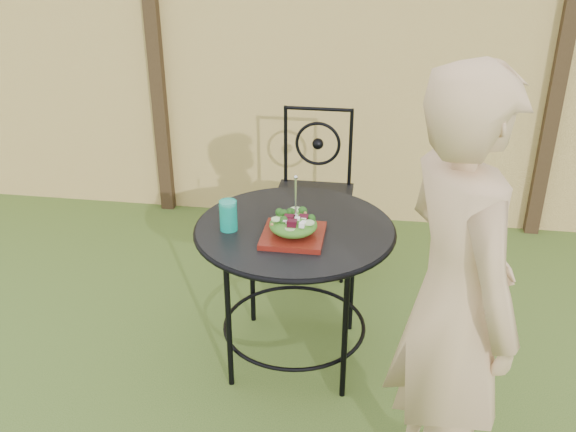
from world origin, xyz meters
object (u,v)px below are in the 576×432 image
Objects in this scene: patio_table at (295,253)px; diner at (454,303)px; salad_plate at (293,236)px; patio_chair at (314,186)px.

patio_table is 0.98m from diner.
diner is 6.16× the size of salad_plate.
patio_table is at bearing 94.57° from salad_plate.
patio_chair reaches higher than salad_plate.
patio_table is 0.98m from patio_chair.
patio_table is at bearing 18.79° from diner.
salad_plate is (0.03, -1.09, 0.23)m from patio_chair.
patio_chair is at bearing 91.43° from salad_plate.
salad_plate is at bearing -85.43° from patio_table.
patio_table is 0.97× the size of patio_chair.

